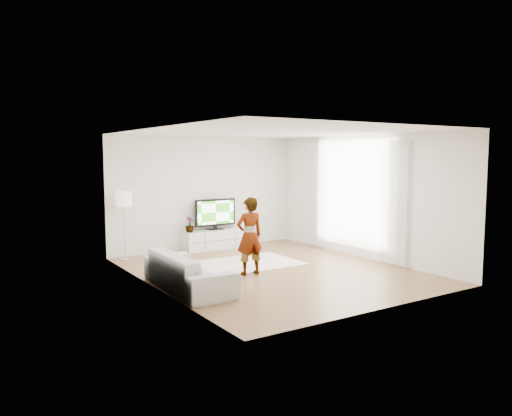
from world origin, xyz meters
TOP-DOWN VIEW (x-y plane):
  - floor at (0.00, 0.00)m, footprint 6.00×6.00m
  - ceiling at (0.00, 0.00)m, footprint 6.00×6.00m
  - wall_left at (-2.50, 0.00)m, footprint 0.02×6.00m
  - wall_right at (2.50, 0.00)m, footprint 0.02×6.00m
  - wall_back at (0.00, 3.00)m, footprint 5.00×0.02m
  - wall_front at (0.00, -3.00)m, footprint 5.00×0.02m
  - window at (2.48, 0.30)m, footprint 0.01×2.60m
  - curtain_near at (2.40, -1.00)m, footprint 0.04×0.70m
  - curtain_far at (2.40, 1.60)m, footprint 0.04×0.70m
  - media_console at (0.18, 2.76)m, footprint 1.70×0.48m
  - television at (0.18, 2.79)m, footprint 1.11×0.22m
  - game_console at (0.92, 2.76)m, footprint 0.09×0.17m
  - potted_plant at (-0.54, 2.77)m, footprint 0.28×0.28m
  - rug at (-0.08, 0.86)m, footprint 2.22×1.60m
  - player at (-0.57, -0.03)m, footprint 0.57×0.40m
  - sofa at (-2.02, -0.33)m, footprint 0.90×2.22m
  - floor_lamp at (-2.17, 2.70)m, footprint 0.34×0.34m

SIDE VIEW (x-z plane):
  - floor at x=0.00m, z-range 0.00..0.00m
  - rug at x=-0.08m, z-range 0.00..0.01m
  - media_console at x=0.18m, z-range 0.00..0.48m
  - sofa at x=-2.02m, z-range 0.00..0.64m
  - game_console at x=0.92m, z-range 0.48..0.70m
  - potted_plant at x=-0.54m, z-range 0.48..0.85m
  - player at x=-0.57m, z-range 0.01..1.53m
  - television at x=0.18m, z-range 0.51..1.28m
  - floor_lamp at x=-2.17m, z-range 0.53..2.08m
  - curtain_near at x=2.40m, z-range 0.05..2.65m
  - curtain_far at x=2.40m, z-range 0.05..2.65m
  - wall_left at x=-2.50m, z-range 0.00..2.80m
  - wall_right at x=2.50m, z-range 0.00..2.80m
  - wall_back at x=0.00m, z-range 0.00..2.80m
  - wall_front at x=0.00m, z-range 0.00..2.80m
  - window at x=2.48m, z-range 0.20..2.70m
  - ceiling at x=0.00m, z-range 2.80..2.80m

